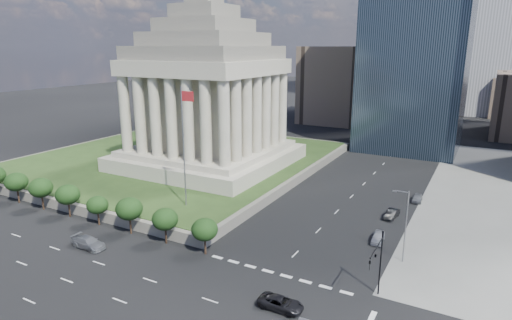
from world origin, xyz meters
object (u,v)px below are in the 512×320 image
Objects in this scene: parked_sedan_far at (417,198)px; parked_sedan_near at (378,237)px; street_lamp_north at (405,222)px; war_memorial at (207,78)px; parked_sedan_mid at (392,214)px; pickup_truck at (281,303)px; flagpole at (184,141)px; traffic_signal_ne at (377,260)px; suv_grey at (88,243)px.

parked_sedan_near is at bearing -99.73° from parked_sedan_far.
street_lamp_north is 2.40× the size of parked_sedan_far.
war_memorial reaches higher than parked_sedan_mid.
pickup_truck is 22.73m from parked_sedan_near.
pickup_truck is at bearing -32.95° from flagpole.
flagpole reaches higher than traffic_signal_ne.
war_memorial reaches higher than suv_grey.
war_memorial is 50.03m from parked_sedan_far.
flagpole is 35.95m from street_lamp_north.
flagpole reaches higher than parked_sedan_far.
parked_sedan_mid is (43.00, -8.27, -20.68)m from war_memorial.
flagpole is at bearing 163.29° from traffic_signal_ne.
war_memorial is at bearing 42.15° from pickup_truck.
flagpole is at bearing -175.71° from parked_sedan_near.
parked_sedan_mid is (-4.33, 14.73, -4.94)m from street_lamp_north.
street_lamp_north is 2.29× the size of parked_sedan_mid.
traffic_signal_ne is 1.56× the size of pickup_truck.
suv_grey is at bearing -106.88° from flagpole.
suv_grey reaches higher than parked_sedan_near.
parked_sedan_far is at bearing -11.03° from pickup_truck.
war_memorial is at bearing 151.02° from parked_sedan_near.
traffic_signal_ne reaches higher than suv_grey.
flagpole is 3.90× the size of pickup_truck.
parked_sedan_near is 10.24m from parked_sedan_mid.
traffic_signal_ne is 1.86× the size of parked_sedan_near.
street_lamp_north reaches higher than pickup_truck.
flagpole is at bearing 56.26° from pickup_truck.
parked_sedan_mid is at bearing -10.89° from war_memorial.
parked_sedan_near reaches higher than parked_sedan_far.
flagpole is 36.76m from parked_sedan_mid.
street_lamp_north reaches higher than parked_sedan_near.
pickup_truck is 1.17× the size of parked_sedan_mid.
suv_grey is 1.29× the size of parked_sedan_near.
parked_sedan_far is (-1.00, 36.45, -4.54)m from traffic_signal_ne.
parked_sedan_far is at bearing 82.94° from parked_sedan_mid.
war_memorial reaches higher than street_lamp_north.
street_lamp_north is (47.33, -23.00, -15.74)m from war_memorial.
street_lamp_north is at bearing -52.80° from parked_sedan_near.
suv_grey is (7.17, -40.48, -20.59)m from war_memorial.
war_memorial is 8.91× the size of parked_sedan_mid.
flagpole is at bearing -145.11° from parked_sedan_far.
traffic_signal_ne is at bearing -83.77° from parked_sedan_near.
war_memorial is 9.34× the size of parked_sedan_far.
parked_sedan_far is (7.72, 42.74, -0.00)m from pickup_truck.
suv_grey is 48.18m from parked_sedan_mid.
war_memorial is at bearing 116.89° from flagpole.
traffic_signal_ne is 40.06m from suv_grey.
parked_sedan_mid is 1.05× the size of parked_sedan_far.
traffic_signal_ne reaches higher than pickup_truck.
traffic_signal_ne is at bearing -80.08° from suv_grey.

